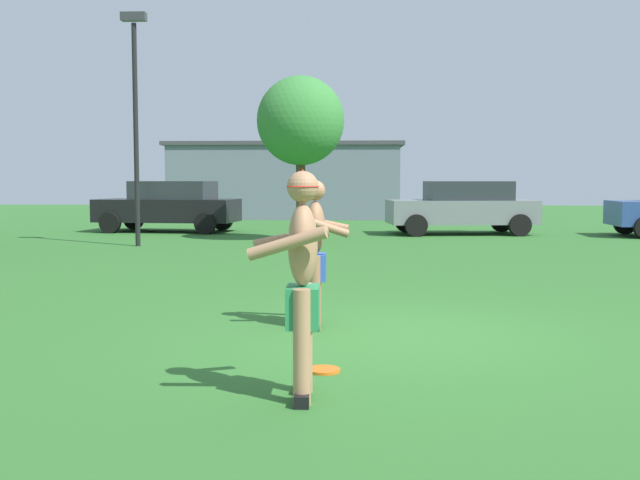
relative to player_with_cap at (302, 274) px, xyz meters
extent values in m
plane|color=#2D6628|center=(0.81, 2.35, -0.94)|extent=(80.00, 80.00, 0.00)
cube|color=black|center=(0.01, -0.16, -0.89)|extent=(0.12, 0.26, 0.09)
cylinder|color=tan|center=(0.01, -0.16, -0.51)|extent=(0.13, 0.13, 0.84)
cube|color=black|center=(0.00, 0.16, -0.89)|extent=(0.12, 0.26, 0.09)
cylinder|color=tan|center=(0.00, 0.16, -0.51)|extent=(0.13, 0.13, 0.84)
cube|color=#28844C|center=(0.01, 0.00, -0.24)|extent=(0.25, 0.36, 0.30)
ellipsoid|color=tan|center=(0.01, 0.00, 0.21)|extent=(0.23, 0.34, 0.61)
cylinder|color=tan|center=(-0.09, -0.23, 0.24)|extent=(0.59, 0.16, 0.26)
cylinder|color=tan|center=(-0.10, 0.23, 0.24)|extent=(0.59, 0.24, 0.19)
sphere|color=tan|center=(0.01, 0.00, 0.64)|extent=(0.23, 0.23, 0.23)
cone|color=red|center=(0.01, 0.00, 0.71)|extent=(0.25, 0.25, 0.13)
cube|color=black|center=(-0.05, 2.96, -0.89)|extent=(0.12, 0.26, 0.09)
cylinder|color=#936647|center=(-0.05, 2.96, -0.53)|extent=(0.13, 0.13, 0.81)
cube|color=black|center=(-0.05, 2.58, -0.89)|extent=(0.12, 0.26, 0.09)
cylinder|color=#936647|center=(-0.05, 2.58, -0.53)|extent=(0.13, 0.13, 0.81)
cube|color=blue|center=(-0.05, 2.77, -0.27)|extent=(0.25, 0.36, 0.29)
ellipsoid|color=#936647|center=(-0.05, 2.77, 0.17)|extent=(0.23, 0.34, 0.59)
cylinder|color=#936647|center=(0.04, 2.99, 0.19)|extent=(0.57, 0.17, 0.20)
cylinder|color=#936647|center=(0.05, 2.54, 0.19)|extent=(0.56, 0.22, 0.26)
sphere|color=#936647|center=(-0.05, 2.77, 0.58)|extent=(0.22, 0.22, 0.22)
cylinder|color=orange|center=(0.13, 0.78, -0.92)|extent=(0.29, 0.29, 0.03)
cube|color=black|center=(-5.46, 17.72, -0.27)|extent=(4.47, 2.27, 0.70)
cube|color=#282D33|center=(-5.27, 17.69, 0.36)|extent=(2.57, 1.84, 0.56)
cylinder|color=black|center=(-7.06, 16.99, -0.62)|extent=(0.66, 0.29, 0.64)
cylinder|color=black|center=(-6.86, 18.78, -0.62)|extent=(0.66, 0.29, 0.64)
cylinder|color=black|center=(-4.07, 16.65, -0.62)|extent=(0.66, 0.29, 0.64)
cylinder|color=black|center=(-3.87, 18.44, -0.62)|extent=(0.66, 0.29, 0.64)
cylinder|color=black|center=(8.44, 17.29, -0.62)|extent=(0.65, 0.24, 0.64)
cube|color=slate|center=(3.54, 17.08, -0.27)|extent=(4.46, 2.22, 0.70)
cube|color=#282D33|center=(3.74, 17.10, 0.36)|extent=(2.56, 1.82, 0.56)
cylinder|color=black|center=(2.13, 16.03, -0.62)|extent=(0.66, 0.28, 0.64)
cylinder|color=black|center=(1.95, 17.82, -0.62)|extent=(0.66, 0.28, 0.64)
cylinder|color=black|center=(5.13, 16.33, -0.62)|extent=(0.66, 0.28, 0.64)
cylinder|color=black|center=(4.95, 18.12, -0.62)|extent=(0.66, 0.28, 0.64)
cylinder|color=black|center=(-4.94, 12.66, 1.75)|extent=(0.12, 0.12, 5.37)
cube|color=#333338|center=(-4.94, 12.66, 4.59)|extent=(0.60, 0.24, 0.20)
cube|color=slate|center=(-2.55, 26.86, 0.57)|extent=(9.43, 4.70, 3.01)
cube|color=#3F3F44|center=(-2.55, 26.86, 2.15)|extent=(9.81, 4.89, 0.16)
cylinder|color=#4C3823|center=(-1.05, 14.35, 0.24)|extent=(0.25, 0.25, 2.35)
ellipsoid|color=#387F38|center=(-1.05, 14.35, 2.23)|extent=(2.29, 2.29, 2.34)
camera|label=1|loc=(0.39, -5.50, 0.70)|focal=42.24mm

